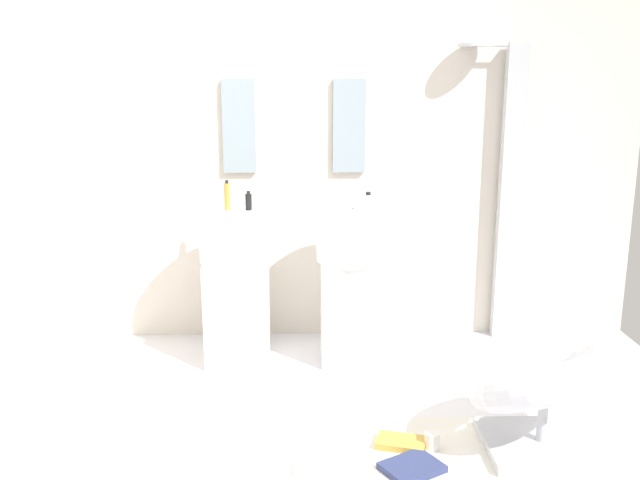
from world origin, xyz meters
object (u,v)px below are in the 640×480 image
magazine_navy (412,467)px  coffee_mug (432,441)px  pedestal_sink_left (237,283)px  magazine_ochre (401,443)px  shower_column (508,188)px  soap_bottle_amber (227,196)px  pedestal_sink_right (352,282)px  lounge_chair (545,386)px  soap_bottle_black (249,201)px  soap_bottle_white (368,202)px

magazine_navy → coffee_mug: bearing=25.9°
pedestal_sink_left → magazine_ochre: pedestal_sink_left is taller
magazine_navy → shower_column: bearing=32.3°
pedestal_sink_left → soap_bottle_amber: bearing=117.4°
soap_bottle_amber → magazine_navy: bearing=-56.2°
soap_bottle_amber → pedestal_sink_right: bearing=-7.8°
shower_column → lounge_chair: bearing=-98.4°
pedestal_sink_left → magazine_ochre: 1.56m
lounge_chair → magazine_ochre: (-0.69, 0.05, -0.32)m
pedestal_sink_left → soap_bottle_black: soap_bottle_black is taller
pedestal_sink_left → lounge_chair: bearing=-36.7°
pedestal_sink_left → soap_bottle_black: bearing=53.8°
pedestal_sink_left → coffee_mug: pedestal_sink_left is taller
magazine_ochre → pedestal_sink_left: bearing=144.5°
magazine_ochre → soap_bottle_black: bearing=139.5°
magazine_navy → coffee_mug: (0.13, 0.20, 0.03)m
pedestal_sink_left → soap_bottle_black: (0.08, 0.11, 0.52)m
shower_column → magazine_navy: bearing=-117.2°
shower_column → soap_bottle_black: (-1.77, -0.27, -0.04)m
shower_column → soap_bottle_white: shower_column is taller
soap_bottle_black → soap_bottle_amber: bearing=179.4°
magazine_ochre → soap_bottle_white: soap_bottle_white is taller
coffee_mug → soap_bottle_white: 1.60m
shower_column → coffee_mug: bearing=-116.3°
pedestal_sink_left → soap_bottle_amber: soap_bottle_amber is taller
magazine_navy → soap_bottle_black: (-0.86, 1.49, 1.02)m
magazine_ochre → soap_bottle_black: (-0.84, 1.26, 1.02)m
lounge_chair → magazine_navy: 0.77m
pedestal_sink_right → coffee_mug: pedestal_sink_right is taller
pedestal_sink_left → soap_bottle_white: (0.85, 0.05, 0.52)m
soap_bottle_white → soap_bottle_black: size_ratio=0.99×
soap_bottle_amber → soap_bottle_black: soap_bottle_amber is taller
shower_column → coffee_mug: shower_column is taller
lounge_chair → coffee_mug: 0.62m
coffee_mug → soap_bottle_black: size_ratio=0.69×
pedestal_sink_left → lounge_chair: 2.02m
shower_column → lounge_chair: 1.76m
soap_bottle_amber → magazine_ochre: bearing=-52.3°
pedestal_sink_left → soap_bottle_white: 1.00m
pedestal_sink_left → soap_bottle_amber: 0.57m
pedestal_sink_right → soap_bottle_black: size_ratio=8.74×
magazine_ochre → soap_bottle_black: soap_bottle_black is taller
pedestal_sink_right → soap_bottle_white: 0.53m
lounge_chair → soap_bottle_white: size_ratio=8.85×
soap_bottle_black → lounge_chair: bearing=-40.6°
pedestal_sink_right → magazine_navy: 1.48m
lounge_chair → soap_bottle_amber: 2.25m
pedestal_sink_right → soap_bottle_amber: size_ratio=5.59×
lounge_chair → soap_bottle_amber: bearing=141.8°
coffee_mug → soap_bottle_amber: bearing=131.1°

